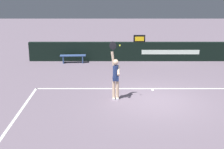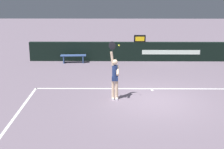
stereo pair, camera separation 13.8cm
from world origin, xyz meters
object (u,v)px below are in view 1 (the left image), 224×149
object	(u,v)px
tennis_ball	(119,45)
courtside_bench_near	(72,57)
speed_display	(139,39)
tennis_player	(115,76)

from	to	relation	value
tennis_ball	courtside_bench_near	xyz separation A→B (m)	(-2.66, 6.45, -1.98)
courtside_bench_near	speed_display	bearing A→B (deg)	7.93
tennis_ball	courtside_bench_near	distance (m)	7.25
tennis_player	tennis_ball	bearing A→B (deg)	-62.86
tennis_ball	courtside_bench_near	bearing A→B (deg)	112.40
tennis_player	speed_display	bearing A→B (deg)	77.20
tennis_player	tennis_ball	distance (m)	1.37
speed_display	tennis_player	bearing A→B (deg)	-102.80
tennis_player	courtside_bench_near	size ratio (longest dim) A/B	1.59
speed_display	tennis_ball	distance (m)	7.20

